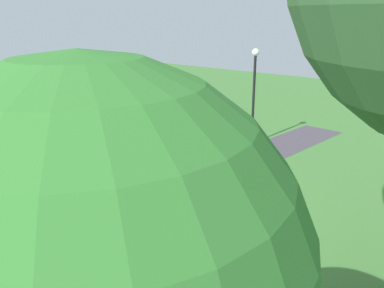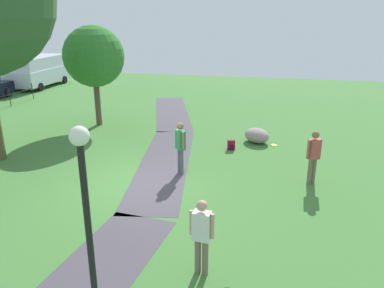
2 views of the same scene
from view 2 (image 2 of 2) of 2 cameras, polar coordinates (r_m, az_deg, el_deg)
name	(u,v)px [view 2 (image 2 of 2)]	position (r m, az deg, el deg)	size (l,w,h in m)	color
ground_plane	(136,183)	(12.34, -8.50, -5.84)	(48.00, 48.00, 0.00)	#427936
footpath_segment_mid	(164,163)	(13.88, -4.21, -2.85)	(8.18, 3.12, 0.01)	#49424B
footpath_segment_far	(172,112)	(21.50, -3.11, 4.93)	(8.15, 4.22, 0.01)	#49424B
young_tree_near_path	(94,57)	(18.80, -14.68, 12.71)	(2.88, 2.88, 4.79)	brown
lamp_post	(88,221)	(5.74, -15.58, -11.17)	(0.28, 0.28, 3.70)	black
lawn_boulder	(257,135)	(16.26, 9.83, 1.29)	(1.51, 1.48, 0.61)	gray
woman_with_handbag	(202,232)	(7.74, 1.48, -13.28)	(0.28, 0.52, 1.68)	#736350
man_near_boulder	(314,154)	(12.37, 18.00, -1.39)	(0.40, 0.44, 1.76)	#6B6049
passerby_on_path	(180,144)	(12.55, -1.77, -0.02)	(0.43, 0.41, 1.81)	#4D5A5E
backpack_by_boulder	(231,145)	(15.26, 5.98, -0.13)	(0.32, 0.33, 0.40)	maroon
frisbee_on_grass	(274,145)	(16.11, 12.34, -0.15)	(0.24, 0.24, 0.02)	yellow
delivery_van	(37,70)	(31.82, -22.50, 10.33)	(5.78, 2.85, 2.30)	silver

